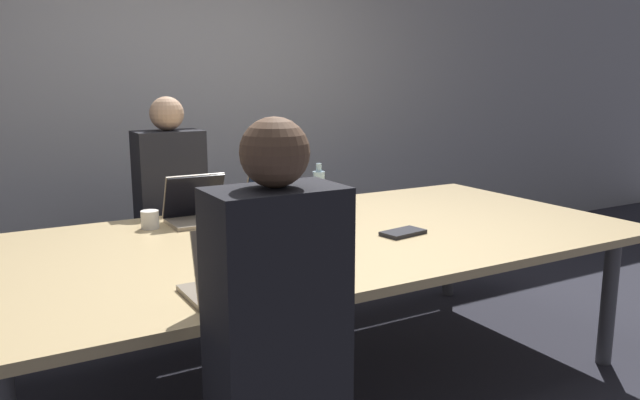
{
  "coord_description": "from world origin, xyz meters",
  "views": [
    {
      "loc": [
        -1.47,
        -2.59,
        1.52
      ],
      "look_at": [
        0.08,
        0.1,
        0.91
      ],
      "focal_mm": 35.0,
      "sensor_mm": 36.0,
      "label": 1
    }
  ],
  "objects_px": {
    "person_near_left": "(277,357)",
    "stapler": "(332,239)",
    "laptop_far_center": "(274,199)",
    "laptop_near_left": "(237,276)",
    "person_far_midleft": "(172,217)",
    "laptop_far_midleft": "(197,209)",
    "bottle_far_center": "(319,189)",
    "cup_far_midleft": "(150,220)"
  },
  "relations": [
    {
      "from": "cup_far_midleft",
      "to": "stapler",
      "type": "height_order",
      "value": "cup_far_midleft"
    },
    {
      "from": "person_far_midleft",
      "to": "cup_far_midleft",
      "type": "height_order",
      "value": "person_far_midleft"
    },
    {
      "from": "bottle_far_center",
      "to": "person_far_midleft",
      "type": "distance_m",
      "value": 0.93
    },
    {
      "from": "laptop_near_left",
      "to": "cup_far_midleft",
      "type": "bearing_deg",
      "value": -90.24
    },
    {
      "from": "bottle_far_center",
      "to": "laptop_near_left",
      "type": "xyz_separation_m",
      "value": [
        -1.0,
        -1.17,
        -0.04
      ]
    },
    {
      "from": "cup_far_midleft",
      "to": "stapler",
      "type": "relative_size",
      "value": 0.6
    },
    {
      "from": "bottle_far_center",
      "to": "stapler",
      "type": "height_order",
      "value": "bottle_far_center"
    },
    {
      "from": "person_far_midleft",
      "to": "person_near_left",
      "type": "bearing_deg",
      "value": -98.2
    },
    {
      "from": "person_far_midleft",
      "to": "person_near_left",
      "type": "relative_size",
      "value": 1.0
    },
    {
      "from": "bottle_far_center",
      "to": "stapler",
      "type": "bearing_deg",
      "value": -115.42
    },
    {
      "from": "cup_far_midleft",
      "to": "stapler",
      "type": "distance_m",
      "value": 0.98
    },
    {
      "from": "cup_far_midleft",
      "to": "person_near_left",
      "type": "relative_size",
      "value": 0.07
    },
    {
      "from": "cup_far_midleft",
      "to": "person_far_midleft",
      "type": "bearing_deg",
      "value": 63.54
    },
    {
      "from": "laptop_far_center",
      "to": "laptop_near_left",
      "type": "xyz_separation_m",
      "value": [
        -0.76,
        -1.28,
        0.01
      ]
    },
    {
      "from": "cup_far_midleft",
      "to": "laptop_near_left",
      "type": "height_order",
      "value": "laptop_near_left"
    },
    {
      "from": "laptop_far_center",
      "to": "person_far_midleft",
      "type": "bearing_deg",
      "value": 138.15
    },
    {
      "from": "person_far_midleft",
      "to": "cup_far_midleft",
      "type": "bearing_deg",
      "value": -116.46
    },
    {
      "from": "cup_far_midleft",
      "to": "laptop_near_left",
      "type": "distance_m",
      "value": 1.17
    },
    {
      "from": "bottle_far_center",
      "to": "person_far_midleft",
      "type": "relative_size",
      "value": 0.19
    },
    {
      "from": "person_near_left",
      "to": "stapler",
      "type": "height_order",
      "value": "person_near_left"
    },
    {
      "from": "cup_far_midleft",
      "to": "person_near_left",
      "type": "distance_m",
      "value": 1.54
    },
    {
      "from": "person_far_midleft",
      "to": "cup_far_midleft",
      "type": "xyz_separation_m",
      "value": [
        -0.27,
        -0.55,
        0.12
      ]
    },
    {
      "from": "person_far_midleft",
      "to": "stapler",
      "type": "distance_m",
      "value": 1.33
    },
    {
      "from": "person_far_midleft",
      "to": "stapler",
      "type": "relative_size",
      "value": 9.14
    },
    {
      "from": "bottle_far_center",
      "to": "laptop_near_left",
      "type": "height_order",
      "value": "bottle_far_center"
    },
    {
      "from": "person_far_midleft",
      "to": "laptop_far_center",
      "type": "bearing_deg",
      "value": -41.85
    },
    {
      "from": "laptop_far_center",
      "to": "person_far_midleft",
      "type": "distance_m",
      "value": 0.67
    },
    {
      "from": "laptop_near_left",
      "to": "person_near_left",
      "type": "height_order",
      "value": "person_near_left"
    },
    {
      "from": "cup_far_midleft",
      "to": "laptop_far_midleft",
      "type": "bearing_deg",
      "value": 3.54
    },
    {
      "from": "bottle_far_center",
      "to": "laptop_far_center",
      "type": "bearing_deg",
      "value": 155.89
    },
    {
      "from": "laptop_far_center",
      "to": "bottle_far_center",
      "type": "bearing_deg",
      "value": -24.11
    },
    {
      "from": "laptop_far_center",
      "to": "laptop_far_midleft",
      "type": "distance_m",
      "value": 0.51
    },
    {
      "from": "laptop_far_midleft",
      "to": "stapler",
      "type": "bearing_deg",
      "value": -61.8
    },
    {
      "from": "bottle_far_center",
      "to": "laptop_far_midleft",
      "type": "relative_size",
      "value": 0.84
    },
    {
      "from": "laptop_near_left",
      "to": "person_near_left",
      "type": "bearing_deg",
      "value": 86.4
    },
    {
      "from": "bottle_far_center",
      "to": "laptop_far_midleft",
      "type": "distance_m",
      "value": 0.75
    },
    {
      "from": "laptop_far_midleft",
      "to": "cup_far_midleft",
      "type": "height_order",
      "value": "laptop_far_midleft"
    },
    {
      "from": "person_far_midleft",
      "to": "person_near_left",
      "type": "distance_m",
      "value": 2.1
    },
    {
      "from": "person_far_midleft",
      "to": "laptop_near_left",
      "type": "relative_size",
      "value": 4.13
    },
    {
      "from": "laptop_far_center",
      "to": "stapler",
      "type": "height_order",
      "value": "laptop_far_center"
    },
    {
      "from": "laptop_far_midleft",
      "to": "laptop_near_left",
      "type": "bearing_deg",
      "value": -102.36
    },
    {
      "from": "bottle_far_center",
      "to": "stapler",
      "type": "distance_m",
      "value": 0.81
    }
  ]
}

